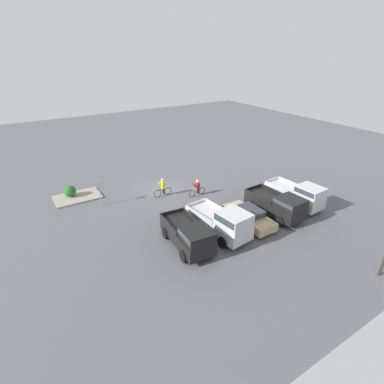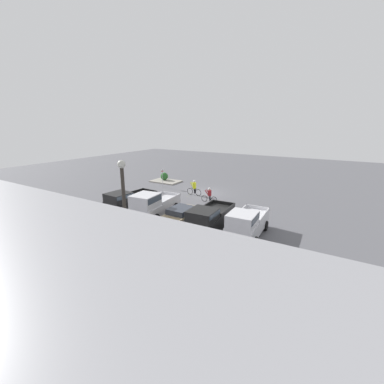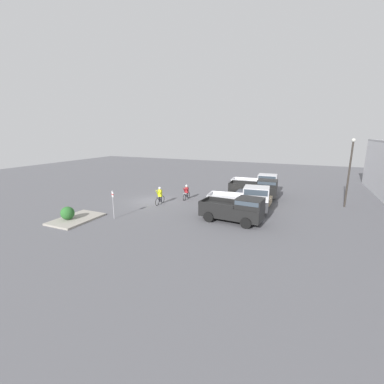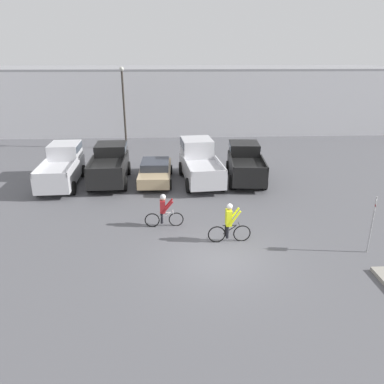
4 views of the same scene
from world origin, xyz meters
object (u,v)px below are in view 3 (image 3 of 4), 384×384
(pickup_truck_1, at_px, (256,188))
(fire_lane_sign, at_px, (113,202))
(pickup_truck_2, at_px, (244,199))
(shrub, at_px, (68,213))
(sedan_0, at_px, (247,198))
(lamppost, at_px, (350,167))
(cyclist_0, at_px, (160,196))
(cyclist_1, at_px, (187,192))
(pickup_truck_3, at_px, (236,209))
(pickup_truck_0, at_px, (258,183))

(pickup_truck_1, distance_m, fire_lane_sign, 15.12)
(pickup_truck_2, distance_m, fire_lane_sign, 11.30)
(pickup_truck_1, height_order, shrub, pickup_truck_1)
(sedan_0, xyz_separation_m, shrub, (10.89, -12.19, 0.00))
(lamppost, xyz_separation_m, shrub, (13.71, -20.98, -3.15))
(fire_lane_sign, height_order, lamppost, lamppost)
(pickup_truck_2, bearing_deg, pickup_truck_1, 179.36)
(cyclist_0, xyz_separation_m, shrub, (7.44, -4.17, -0.19))
(sedan_0, height_order, cyclist_1, cyclist_1)
(pickup_truck_3, height_order, cyclist_1, pickup_truck_3)
(sedan_0, relative_size, pickup_truck_2, 0.84)
(fire_lane_sign, bearing_deg, pickup_truck_2, 123.07)
(cyclist_0, height_order, shrub, cyclist_0)
(pickup_truck_1, xyz_separation_m, shrub, (13.71, -12.52, -0.42))
(pickup_truck_0, distance_m, pickup_truck_2, 8.37)
(pickup_truck_0, bearing_deg, pickup_truck_1, 6.28)
(pickup_truck_0, xyz_separation_m, lamppost, (2.80, 8.77, 2.69))
(pickup_truck_0, height_order, pickup_truck_2, pickup_truck_2)
(shrub, bearing_deg, pickup_truck_2, 123.19)
(pickup_truck_3, bearing_deg, pickup_truck_2, 179.51)
(pickup_truck_2, xyz_separation_m, fire_lane_sign, (6.17, -9.47, 0.23))
(pickup_truck_2, height_order, cyclist_0, pickup_truck_2)
(pickup_truck_0, height_order, cyclist_1, pickup_truck_0)
(lamppost, bearing_deg, fire_lane_sign, -56.90)
(pickup_truck_3, bearing_deg, sedan_0, -177.51)
(pickup_truck_2, distance_m, cyclist_0, 8.33)
(pickup_truck_3, bearing_deg, pickup_truck_0, -178.87)
(pickup_truck_0, distance_m, fire_lane_sign, 17.22)
(pickup_truck_0, bearing_deg, lamppost, 72.27)
(pickup_truck_1, distance_m, cyclist_0, 10.45)
(pickup_truck_3, distance_m, cyclist_0, 8.55)
(pickup_truck_0, bearing_deg, fire_lane_sign, -32.41)
(pickup_truck_0, height_order, pickup_truck_3, pickup_truck_0)
(pickup_truck_2, bearing_deg, lamppost, 123.13)
(pickup_truck_0, distance_m, pickup_truck_3, 11.26)
(pickup_truck_3, relative_size, cyclist_0, 2.75)
(sedan_0, bearing_deg, pickup_truck_3, 2.49)
(pickup_truck_0, height_order, shrub, pickup_truck_0)
(sedan_0, relative_size, lamppost, 0.71)
(pickup_truck_3, height_order, shrub, pickup_truck_3)
(fire_lane_sign, bearing_deg, pickup_truck_0, 147.59)
(pickup_truck_2, bearing_deg, shrub, -56.81)
(pickup_truck_1, distance_m, cyclist_1, 7.58)
(fire_lane_sign, bearing_deg, pickup_truck_1, 140.88)
(pickup_truck_3, xyz_separation_m, fire_lane_sign, (3.28, -9.45, 0.36))
(fire_lane_sign, relative_size, shrub, 2.27)
(pickup_truck_1, height_order, cyclist_1, pickup_truck_1)
(lamppost, bearing_deg, pickup_truck_3, -45.33)
(cyclist_0, distance_m, fire_lane_sign, 5.62)
(lamppost, bearing_deg, pickup_truck_1, -89.96)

